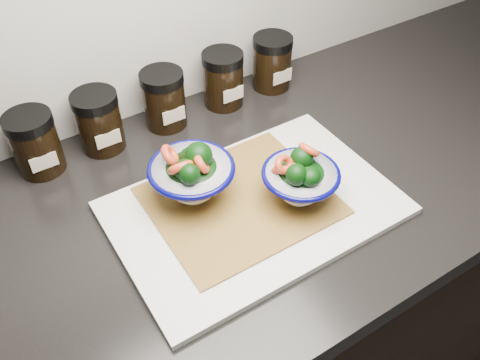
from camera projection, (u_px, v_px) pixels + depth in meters
cabinet at (264, 321)px, 1.21m from camera, size 3.43×0.58×0.86m
countertop at (272, 186)px, 0.90m from camera, size 3.50×0.60×0.04m
cutting_board at (254, 208)px, 0.82m from camera, size 0.45×0.30×0.01m
bamboo_mat at (240, 200)px, 0.83m from camera, size 0.28×0.24×0.00m
bowl_left at (192, 175)px, 0.80m from camera, size 0.14×0.14×0.10m
bowl_right at (300, 180)px, 0.80m from camera, size 0.13×0.13×0.10m
spice_jar_a at (35, 143)px, 0.86m from camera, size 0.08×0.08×0.11m
spice_jar_b at (99, 121)px, 0.91m from camera, size 0.08×0.08×0.11m
spice_jar_c at (164, 99)px, 0.96m from camera, size 0.08×0.08×0.11m
spice_jar_d at (223, 79)px, 1.01m from camera, size 0.08×0.08×0.11m
spice_jar_e at (272, 62)px, 1.05m from camera, size 0.08×0.08×0.11m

